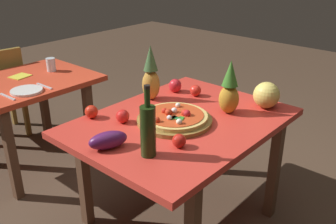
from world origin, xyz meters
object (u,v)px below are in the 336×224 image
eggplant (108,140)px  drinking_glass_water (51,65)px  tomato_beside_pepper (123,116)px  napkin_folded (20,76)px  wine_bottle (148,130)px  tomato_by_bottle (91,112)px  dinner_plate (26,91)px  pizza_board (174,120)px  fork_utensil (8,97)px  pizza (175,116)px  display_table (181,132)px  tomato_near_board (196,91)px  pineapple_left (229,90)px  melon (266,95)px  pineapple_right (151,76)px  bell_pepper (175,86)px  background_table (25,94)px  knife_utensil (44,86)px  tomato_at_corner (179,141)px

eggplant → drinking_glass_water: (0.53, 1.33, 0.01)m
eggplant → tomato_beside_pepper: (0.25, 0.17, -0.01)m
napkin_folded → wine_bottle: bearing=-97.2°
tomato_by_bottle → dinner_plate: size_ratio=0.36×
eggplant → dinner_plate: (0.15, 1.05, -0.04)m
pizza_board → fork_utensil: pizza_board is taller
pizza → napkin_folded: (-0.17, 1.44, -0.04)m
display_table → fork_utensil: size_ratio=7.03×
eggplant → dinner_plate: bearing=82.1°
tomato_near_board → fork_utensil: bearing=132.6°
display_table → pineapple_left: bearing=-28.9°
display_table → tomato_beside_pepper: bearing=137.7°
display_table → napkin_folded: napkin_folded is taller
pineapple_left → tomato_by_bottle: bearing=136.7°
melon → display_table: bearing=150.4°
eggplant → wine_bottle: bearing=-67.2°
pineapple_right → dinner_plate: size_ratio=1.66×
eggplant → napkin_folded: size_ratio=1.43×
dinner_plate → fork_utensil: size_ratio=1.22×
tomato_near_board → dinner_plate: tomato_near_board is taller
fork_utensil → bell_pepper: bearing=-45.4°
background_table → bell_pepper: 1.18m
drinking_glass_water → knife_utensil: bearing=-130.9°
bell_pepper → eggplant: size_ratio=0.48×
eggplant → display_table: bearing=-6.8°
eggplant → fork_utensil: (0.01, 1.05, -0.04)m
pizza_board → tomato_beside_pepper: (-0.20, 0.22, 0.03)m
wine_bottle → eggplant: 0.24m
pineapple_right → melon: pineapple_right is taller
fork_utensil → napkin_folded: bearing=48.6°
background_table → fork_utensil: size_ratio=5.69×
pizza_board → pineapple_left: 0.38m
tomato_by_bottle → tomato_near_board: 0.73m
napkin_folded → eggplant: bearing=-101.6°
dinner_plate → wine_bottle: bearing=-92.8°
pineapple_right → knife_utensil: (-0.34, 0.75, -0.16)m
eggplant → tomato_at_corner: eggplant is taller
pineapple_left → fork_utensil: size_ratio=1.84×
pineapple_left → melon: 0.27m
wine_bottle → tomato_at_corner: (0.16, -0.06, -0.10)m
pizza_board → eggplant: size_ratio=2.18×
pineapple_right → pizza_board: bearing=-116.3°
pineapple_right → tomato_at_corner: size_ratio=5.10×
melon → tomato_near_board: melon is taller
pineapple_left → dinner_plate: pineapple_left is taller
display_table → background_table: bearing=100.8°
pineapple_right → tomato_beside_pepper: size_ratio=4.65×
fork_utensil → tomato_by_bottle: bearing=-78.4°
wine_bottle → tomato_by_bottle: bearing=80.8°
bell_pepper → pizza: bearing=-140.1°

